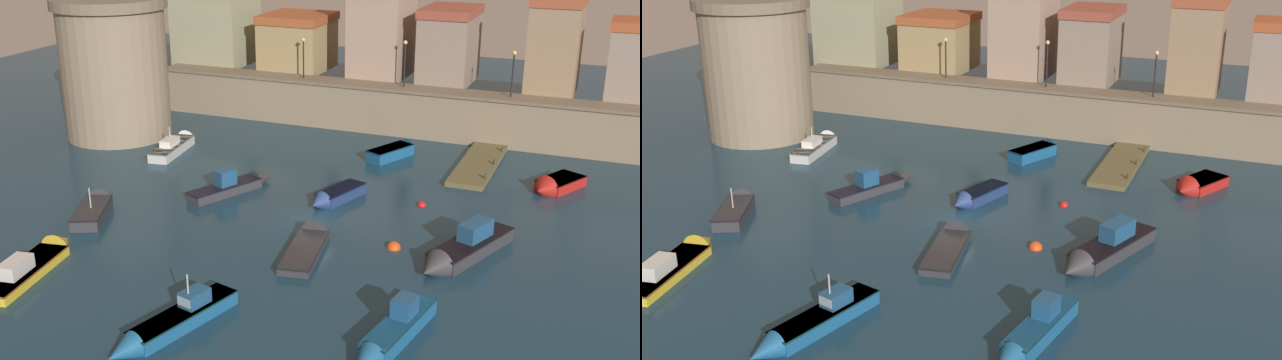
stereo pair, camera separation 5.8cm
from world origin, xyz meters
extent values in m
plane|color=#19384C|center=(0.00, 0.00, 0.00)|extent=(107.24, 107.24, 0.00)
cube|color=gray|center=(0.00, 19.01, 1.81)|extent=(43.33, 2.27, 3.63)
cube|color=#73644F|center=(0.00, 19.01, 3.75)|extent=(43.33, 2.57, 0.24)
cube|color=#989876|center=(-19.11, 22.98, 7.44)|extent=(6.45, 5.67, 7.63)
cube|color=tan|center=(-10.95, 23.09, 5.72)|extent=(5.40, 5.89, 4.19)
cube|color=#A7512A|center=(-10.95, 23.09, 8.16)|extent=(5.62, 6.13, 0.70)
cube|color=tan|center=(-3.15, 23.09, 7.27)|extent=(4.42, 5.89, 7.28)
cube|color=gray|center=(2.63, 23.11, 6.35)|extent=(4.04, 5.93, 5.45)
cube|color=#9C4736|center=(2.63, 23.11, 9.43)|extent=(4.20, 6.17, 0.70)
cube|color=#987A5C|center=(11.02, 22.61, 7.02)|extent=(3.71, 4.93, 6.79)
cube|color=#A44F32|center=(11.02, 22.61, 10.77)|extent=(3.86, 5.13, 0.70)
cylinder|color=gray|center=(-20.88, 9.95, 5.07)|extent=(8.21, 8.21, 10.13)
cylinder|color=#776852|center=(-20.88, 9.95, 10.53)|extent=(8.87, 8.87, 0.80)
cube|color=brown|center=(7.54, 13.06, 0.18)|extent=(2.53, 9.62, 0.36)
cylinder|color=#443F27|center=(8.68, 16.27, 0.35)|extent=(0.20, 0.20, 0.70)
cylinder|color=#443F27|center=(8.68, 13.06, 0.35)|extent=(0.20, 0.20, 0.70)
cylinder|color=#443F27|center=(8.68, 9.86, 0.35)|extent=(0.20, 0.20, 0.70)
cylinder|color=black|center=(-8.61, 19.01, 5.38)|extent=(0.12, 0.12, 3.02)
sphere|color=#F9D172|center=(-8.61, 19.01, 7.04)|extent=(0.32, 0.32, 0.32)
cylinder|color=black|center=(0.11, 19.01, 5.56)|extent=(0.12, 0.12, 3.39)
sphere|color=#F9D172|center=(0.11, 19.01, 7.41)|extent=(0.32, 0.32, 0.32)
cylinder|color=black|center=(8.53, 19.01, 5.46)|extent=(0.12, 0.12, 3.18)
sphere|color=#F9D172|center=(8.53, 19.01, 7.20)|extent=(0.32, 0.32, 0.32)
cube|color=#333338|center=(-6.53, 1.48, 0.32)|extent=(3.28, 5.19, 0.64)
cone|color=#333338|center=(-5.24, 4.39, 0.32)|extent=(1.73, 1.80, 1.27)
cube|color=black|center=(-6.53, 1.48, 0.60)|extent=(3.35, 5.29, 0.08)
cube|color=navy|center=(-6.51, 1.53, 1.14)|extent=(1.34, 1.50, 1.01)
cube|color=#99B7C6|center=(-6.26, 2.09, 1.19)|extent=(0.78, 0.39, 0.61)
cube|color=silver|center=(-14.35, 7.41, 0.37)|extent=(2.23, 5.37, 0.74)
cone|color=silver|center=(-14.83, 10.63, 0.37)|extent=(1.59, 1.59, 1.40)
cube|color=slate|center=(-14.35, 7.41, 0.70)|extent=(2.27, 5.47, 0.08)
cube|color=silver|center=(-14.30, 7.11, 1.00)|extent=(1.14, 1.86, 0.52)
cube|color=#99B7C6|center=(-14.43, 7.97, 1.02)|extent=(0.80, 0.18, 0.31)
cylinder|color=#B2B2B7|center=(-14.32, 7.18, 1.44)|extent=(0.08, 0.08, 1.41)
cube|color=#195689|center=(8.89, -10.64, 0.39)|extent=(2.08, 5.30, 0.79)
cube|color=#0B3333|center=(8.89, -10.64, 0.75)|extent=(2.12, 5.41, 0.08)
cube|color=navy|center=(8.96, -10.20, 1.23)|extent=(1.05, 1.30, 0.88)
cube|color=#195689|center=(1.14, 12.55, 0.42)|extent=(2.84, 4.02, 0.85)
cone|color=#195689|center=(2.12, 14.71, 0.42)|extent=(1.65, 1.51, 1.33)
cube|color=#0D2B4A|center=(1.14, 12.55, 0.81)|extent=(2.90, 4.10, 0.08)
cube|color=#333338|center=(10.03, -1.19, 0.39)|extent=(3.73, 6.23, 0.79)
cone|color=#333338|center=(8.76, -4.61, 0.39)|extent=(2.06, 1.90, 1.68)
cube|color=black|center=(10.03, -1.19, 0.75)|extent=(3.81, 6.35, 0.08)
cube|color=navy|center=(10.15, -0.87, 1.26)|extent=(1.67, 2.32, 0.94)
cube|color=gold|center=(-10.19, -12.61, 0.27)|extent=(2.69, 6.07, 0.53)
cone|color=gold|center=(-10.83, -9.09, 0.27)|extent=(1.83, 1.66, 1.60)
cube|color=brown|center=(-10.19, -12.61, 0.49)|extent=(2.75, 6.19, 0.08)
cube|color=silver|center=(-10.08, -13.23, 0.90)|extent=(1.28, 2.03, 0.73)
cube|color=red|center=(13.40, 10.95, 0.36)|extent=(3.14, 3.75, 0.71)
cone|color=red|center=(12.45, 9.14, 0.36)|extent=(1.97, 1.62, 1.74)
cube|color=#4F0C0D|center=(13.40, 10.95, 0.67)|extent=(3.20, 3.82, 0.08)
cube|color=#195689|center=(-0.33, -13.44, 0.35)|extent=(2.72, 5.85, 0.70)
cone|color=#195689|center=(-1.19, -16.83, 0.35)|extent=(1.60, 1.68, 1.30)
cube|color=#0E3235|center=(-0.33, -13.44, 0.66)|extent=(2.78, 5.97, 0.08)
cube|color=navy|center=(-0.15, -12.73, 1.05)|extent=(1.18, 1.49, 0.70)
cube|color=#99B7C6|center=(-0.31, -13.36, 1.09)|extent=(0.79, 0.25, 0.42)
cylinder|color=#B2B2B7|center=(-0.24, -13.08, 1.52)|extent=(0.08, 0.08, 1.65)
cube|color=navy|center=(0.68, 3.58, 0.36)|extent=(2.37, 3.86, 0.73)
cone|color=navy|center=(0.02, 1.41, 0.36)|extent=(1.55, 1.35, 1.31)
cube|color=#0F1640|center=(0.68, 3.58, 0.69)|extent=(2.42, 3.94, 0.08)
cube|color=#333338|center=(-11.90, -5.09, 0.36)|extent=(3.22, 4.47, 0.73)
cone|color=#333338|center=(-13.02, -2.71, 0.36)|extent=(1.87, 1.70, 1.51)
cube|color=black|center=(-11.90, -5.09, 0.69)|extent=(3.28, 4.56, 0.08)
cylinder|color=#B2B2B7|center=(-11.87, -5.17, 1.35)|extent=(0.08, 0.08, 1.24)
cube|color=#333338|center=(1.86, -4.95, 0.23)|extent=(2.53, 5.31, 0.45)
cone|color=#333338|center=(1.30, -1.80, 0.23)|extent=(1.80, 1.66, 1.58)
cube|color=black|center=(1.86, -4.95, 0.41)|extent=(2.58, 5.42, 0.08)
sphere|color=#EA4C19|center=(6.01, -2.19, 0.00)|extent=(0.77, 0.77, 0.77)
sphere|color=red|center=(5.78, 4.41, 0.00)|extent=(0.56, 0.56, 0.56)
camera|label=1|loc=(16.84, -38.94, 18.01)|focal=43.09mm
camera|label=2|loc=(16.90, -38.91, 18.01)|focal=43.09mm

